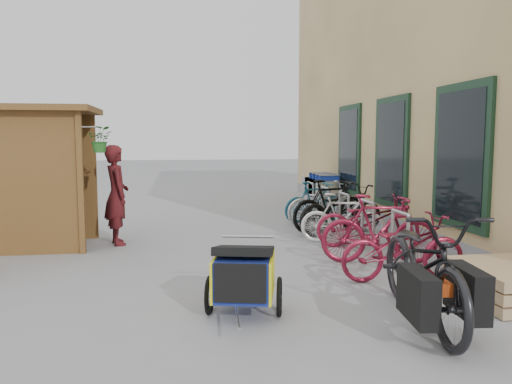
{
  "coord_description": "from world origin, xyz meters",
  "views": [
    {
      "loc": [
        -0.73,
        -6.46,
        1.85
      ],
      "look_at": [
        0.5,
        1.5,
        1.0
      ],
      "focal_mm": 35.0,
      "sensor_mm": 36.0,
      "label": 1
    }
  ],
  "objects": [
    {
      "name": "ground",
      "position": [
        0.0,
        0.0,
        0.0
      ],
      "size": [
        80.0,
        80.0,
        0.0
      ],
      "primitive_type": "plane",
      "color": "gray"
    },
    {
      "name": "building",
      "position": [
        6.49,
        4.5,
        3.49
      ],
      "size": [
        6.07,
        13.0,
        7.0
      ],
      "color": "#DDBD7F",
      "rests_on": "ground"
    },
    {
      "name": "kiosk",
      "position": [
        -3.28,
        2.47,
        1.55
      ],
      "size": [
        2.49,
        1.65,
        2.4
      ],
      "color": "brown",
      "rests_on": "ground"
    },
    {
      "name": "bike_rack",
      "position": [
        2.3,
        2.4,
        0.52
      ],
      "size": [
        0.05,
        5.35,
        0.86
      ],
      "color": "#A5A8AD",
      "rests_on": "ground"
    },
    {
      "name": "pallet_stack",
      "position": [
        3.0,
        -1.4,
        0.21
      ],
      "size": [
        1.0,
        1.2,
        0.4
      ],
      "color": "tan",
      "rests_on": "ground"
    },
    {
      "name": "shopping_carts",
      "position": [
        3.0,
        6.49,
        0.57
      ],
      "size": [
        0.54,
        1.83,
        0.97
      ],
      "color": "silver",
      "rests_on": "ground"
    },
    {
      "name": "child_trailer",
      "position": [
        -0.07,
        -1.36,
        0.44
      ],
      "size": [
        0.87,
        1.38,
        0.8
      ],
      "rotation": [
        0.0,
        0.0,
        -0.23
      ],
      "color": "navy",
      "rests_on": "ground"
    },
    {
      "name": "cargo_bike",
      "position": [
        1.69,
        -1.88,
        0.58
      ],
      "size": [
        1.05,
        2.31,
        1.17
      ],
      "rotation": [
        0.0,
        0.0,
        -0.12
      ],
      "color": "black",
      "rests_on": "ground"
    },
    {
      "name": "person_kiosk",
      "position": [
        -1.83,
        2.53,
        0.88
      ],
      "size": [
        0.59,
        0.74,
        1.76
      ],
      "primitive_type": "imported",
      "rotation": [
        0.0,
        0.0,
        1.88
      ],
      "color": "maroon",
      "rests_on": "ground"
    },
    {
      "name": "bike_0",
      "position": [
        2.15,
        -0.42,
        0.44
      ],
      "size": [
        1.68,
        0.59,
        0.88
      ],
      "primitive_type": "imported",
      "rotation": [
        0.0,
        0.0,
        1.57
      ],
      "color": "maroon",
      "rests_on": "ground"
    },
    {
      "name": "bike_1",
      "position": [
        2.21,
        0.48,
        0.52
      ],
      "size": [
        1.8,
        0.83,
        1.05
      ],
      "primitive_type": "imported",
      "rotation": [
        0.0,
        0.0,
        1.37
      ],
      "color": "maroon",
      "rests_on": "ground"
    },
    {
      "name": "bike_2",
      "position": [
        2.45,
        1.58,
        0.46
      ],
      "size": [
        1.83,
        0.98,
        0.91
      ],
      "primitive_type": "imported",
      "rotation": [
        0.0,
        0.0,
        1.35
      ],
      "color": "maroon",
      "rests_on": "ground"
    },
    {
      "name": "bike_3",
      "position": [
        2.14,
        1.99,
        0.45
      ],
      "size": [
        1.55,
        0.82,
        0.9
      ],
      "primitive_type": "imported",
      "rotation": [
        0.0,
        0.0,
        1.29
      ],
      "color": "white",
      "rests_on": "ground"
    },
    {
      "name": "bike_4",
      "position": [
        2.39,
        2.82,
        0.49
      ],
      "size": [
        1.97,
        1.12,
        0.98
      ],
      "primitive_type": "imported",
      "rotation": [
        0.0,
        0.0,
        1.84
      ],
      "color": "black",
      "rests_on": "ground"
    },
    {
      "name": "bike_5",
      "position": [
        2.27,
        3.13,
        0.53
      ],
      "size": [
        1.84,
        1.02,
        1.06
      ],
      "primitive_type": "imported",
      "rotation": [
        0.0,
        0.0,
        1.88
      ],
      "color": "black",
      "rests_on": "ground"
    },
    {
      "name": "bike_6",
      "position": [
        2.37,
        3.96,
        0.47
      ],
      "size": [
        1.89,
        1.08,
        0.94
      ],
      "primitive_type": "imported",
      "rotation": [
        0.0,
        0.0,
        1.84
      ],
      "color": "#BCBCC1",
      "rests_on": "ground"
    },
    {
      "name": "bike_7",
      "position": [
        2.28,
        4.3,
        0.46
      ],
      "size": [
        1.59,
        0.79,
        0.92
      ],
      "primitive_type": "imported",
      "rotation": [
        0.0,
        0.0,
        1.82
      ],
      "color": "#1E6079",
      "rests_on": "ground"
    }
  ]
}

